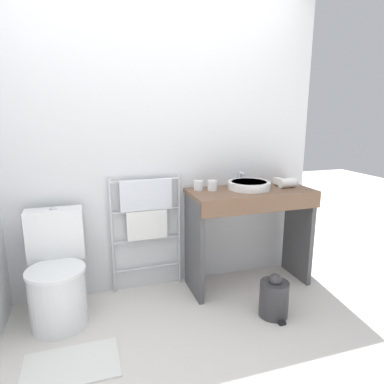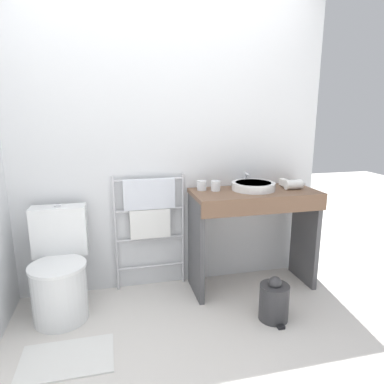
{
  "view_description": "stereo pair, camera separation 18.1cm",
  "coord_description": "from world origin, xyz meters",
  "px_view_note": "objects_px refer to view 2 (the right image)",
  "views": [
    {
      "loc": [
        -0.64,
        -1.42,
        1.49
      ],
      "look_at": [
        0.1,
        0.87,
        0.93
      ],
      "focal_mm": 32.0,
      "sensor_mm": 36.0,
      "label": 1
    },
    {
      "loc": [
        -0.47,
        -1.47,
        1.49
      ],
      "look_at": [
        0.1,
        0.87,
        0.93
      ],
      "focal_mm": 32.0,
      "sensor_mm": 36.0,
      "label": 2
    }
  ],
  "objects_px": {
    "toilet": "(60,274)",
    "towel_radiator": "(150,212)",
    "cup_near_wall": "(202,185)",
    "hair_dryer": "(293,184)",
    "cup_near_edge": "(216,186)",
    "sink_basin": "(253,186)",
    "trash_bin": "(274,301)"
  },
  "relations": [
    {
      "from": "sink_basin",
      "to": "cup_near_wall",
      "type": "bearing_deg",
      "value": 168.02
    },
    {
      "from": "sink_basin",
      "to": "towel_radiator",
      "type": "bearing_deg",
      "value": 169.71
    },
    {
      "from": "cup_near_edge",
      "to": "trash_bin",
      "type": "height_order",
      "value": "cup_near_edge"
    },
    {
      "from": "toilet",
      "to": "hair_dryer",
      "type": "height_order",
      "value": "hair_dryer"
    },
    {
      "from": "hair_dryer",
      "to": "toilet",
      "type": "bearing_deg",
      "value": -178.04
    },
    {
      "from": "toilet",
      "to": "cup_near_wall",
      "type": "relative_size",
      "value": 10.03
    },
    {
      "from": "cup_near_wall",
      "to": "trash_bin",
      "type": "bearing_deg",
      "value": -58.77
    },
    {
      "from": "hair_dryer",
      "to": "cup_near_wall",
      "type": "bearing_deg",
      "value": 170.56
    },
    {
      "from": "towel_radiator",
      "to": "trash_bin",
      "type": "xyz_separation_m",
      "value": [
        0.81,
        -0.69,
        -0.53
      ]
    },
    {
      "from": "toilet",
      "to": "towel_radiator",
      "type": "relative_size",
      "value": 0.81
    },
    {
      "from": "towel_radiator",
      "to": "trash_bin",
      "type": "distance_m",
      "value": 1.19
    },
    {
      "from": "cup_near_wall",
      "to": "trash_bin",
      "type": "relative_size",
      "value": 0.24
    },
    {
      "from": "towel_radiator",
      "to": "cup_near_wall",
      "type": "bearing_deg",
      "value": -8.61
    },
    {
      "from": "toilet",
      "to": "hair_dryer",
      "type": "bearing_deg",
      "value": 1.96
    },
    {
      "from": "cup_near_edge",
      "to": "sink_basin",
      "type": "bearing_deg",
      "value": -7.59
    },
    {
      "from": "toilet",
      "to": "cup_near_wall",
      "type": "height_order",
      "value": "cup_near_wall"
    },
    {
      "from": "towel_radiator",
      "to": "cup_near_edge",
      "type": "xyz_separation_m",
      "value": [
        0.53,
        -0.11,
        0.22
      ]
    },
    {
      "from": "towel_radiator",
      "to": "sink_basin",
      "type": "distance_m",
      "value": 0.89
    },
    {
      "from": "cup_near_wall",
      "to": "hair_dryer",
      "type": "height_order",
      "value": "same"
    },
    {
      "from": "sink_basin",
      "to": "hair_dryer",
      "type": "bearing_deg",
      "value": -6.29
    },
    {
      "from": "sink_basin",
      "to": "cup_near_edge",
      "type": "bearing_deg",
      "value": 172.41
    },
    {
      "from": "hair_dryer",
      "to": "sink_basin",
      "type": "bearing_deg",
      "value": 173.71
    },
    {
      "from": "towel_radiator",
      "to": "hair_dryer",
      "type": "xyz_separation_m",
      "value": [
        1.2,
        -0.19,
        0.22
      ]
    },
    {
      "from": "towel_radiator",
      "to": "cup_near_wall",
      "type": "relative_size",
      "value": 12.34
    },
    {
      "from": "cup_near_wall",
      "to": "cup_near_edge",
      "type": "xyz_separation_m",
      "value": [
        0.11,
        -0.05,
        0.0
      ]
    },
    {
      "from": "sink_basin",
      "to": "toilet",
      "type": "bearing_deg",
      "value": -176.22
    },
    {
      "from": "cup_near_edge",
      "to": "hair_dryer",
      "type": "xyz_separation_m",
      "value": [
        0.66,
        -0.08,
        -0.0
      ]
    },
    {
      "from": "toilet",
      "to": "cup_near_edge",
      "type": "xyz_separation_m",
      "value": [
        1.24,
        0.14,
        0.58
      ]
    },
    {
      "from": "toilet",
      "to": "towel_radiator",
      "type": "height_order",
      "value": "towel_radiator"
    },
    {
      "from": "sink_basin",
      "to": "cup_near_edge",
      "type": "xyz_separation_m",
      "value": [
        -0.32,
        0.04,
        0.01
      ]
    },
    {
      "from": "cup_near_wall",
      "to": "hair_dryer",
      "type": "bearing_deg",
      "value": -9.44
    },
    {
      "from": "toilet",
      "to": "hair_dryer",
      "type": "xyz_separation_m",
      "value": [
        1.9,
        0.06,
        0.58
      ]
    }
  ]
}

